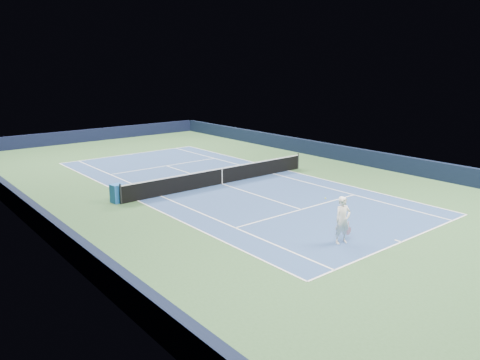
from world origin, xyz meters
TOP-DOWN VIEW (x-y plane):
  - ground at (0.00, 0.00)m, footprint 40.00×40.00m
  - wall_far at (0.00, 19.82)m, footprint 22.00×0.35m
  - wall_right at (10.82, 0.00)m, footprint 0.35×40.00m
  - wall_left at (-10.82, 0.00)m, footprint 0.35×40.00m
  - court_surface at (0.00, 0.00)m, footprint 10.97×23.77m
  - baseline_far at (0.00, 11.88)m, footprint 10.97×0.08m
  - baseline_near at (0.00, -11.88)m, footprint 10.97×0.08m
  - sideline_doubles_right at (5.49, 0.00)m, footprint 0.08×23.77m
  - sideline_doubles_left at (-5.49, 0.00)m, footprint 0.08×23.77m
  - sideline_singles_right at (4.12, 0.00)m, footprint 0.08×23.77m
  - sideline_singles_left at (-4.12, 0.00)m, footprint 0.08×23.77m
  - service_line_far at (0.00, 6.40)m, footprint 8.23×0.08m
  - service_line_near at (0.00, -6.40)m, footprint 8.23×0.08m
  - center_service_line at (0.00, 0.00)m, footprint 0.08×12.80m
  - center_mark_far at (0.00, 11.73)m, footprint 0.08×0.30m
  - center_mark_near at (0.00, -11.73)m, footprint 0.08×0.30m
  - tennis_net at (0.00, 0.00)m, footprint 12.90×0.10m
  - sponsor_cube at (-6.40, 0.41)m, footprint 0.66×0.60m
  - tennis_player at (-1.93, -10.42)m, footprint 0.88×1.34m

SIDE VIEW (x-z plane):
  - ground at x=0.00m, z-range 0.00..0.00m
  - court_surface at x=0.00m, z-range 0.00..0.01m
  - baseline_far at x=0.00m, z-range 0.01..0.01m
  - baseline_near at x=0.00m, z-range 0.01..0.01m
  - sideline_doubles_right at x=5.49m, z-range 0.01..0.01m
  - sideline_doubles_left at x=-5.49m, z-range 0.01..0.01m
  - sideline_singles_right at x=4.12m, z-range 0.01..0.01m
  - sideline_singles_left at x=-4.12m, z-range 0.01..0.01m
  - service_line_far at x=0.00m, z-range 0.01..0.01m
  - service_line_near at x=0.00m, z-range 0.01..0.01m
  - center_service_line at x=0.00m, z-range 0.01..0.01m
  - center_mark_far at x=0.00m, z-range 0.01..0.01m
  - center_mark_near at x=0.00m, z-range 0.01..0.01m
  - sponsor_cube at x=-6.40m, z-range 0.00..0.96m
  - tennis_net at x=0.00m, z-range -0.03..1.04m
  - wall_far at x=0.00m, z-range 0.00..1.10m
  - wall_right at x=10.82m, z-range 0.00..1.10m
  - wall_left at x=-10.82m, z-range 0.00..1.10m
  - tennis_player at x=-1.93m, z-range 0.00..1.91m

